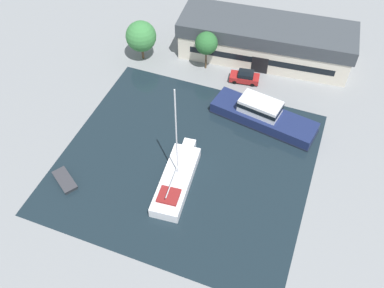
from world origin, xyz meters
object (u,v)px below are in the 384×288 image
Objects in this scene: quay_tree_near_building at (206,43)px; small_dinghy at (65,180)px; quay_tree_by_water at (141,36)px; sailboat_moored at (177,179)px; motor_cruiser at (263,115)px; warehouse_building at (265,40)px; parked_car at (245,77)px.

small_dinghy is (-8.32, -25.67, -4.13)m from quay_tree_near_building.
quay_tree_by_water is 0.44× the size of sailboat_moored.
quay_tree_by_water reaches higher than small_dinghy.
quay_tree_by_water is at bearing -173.11° from quay_tree_near_building.
motor_cruiser is at bearing -36.34° from quay_tree_near_building.
sailboat_moored reaches higher than small_dinghy.
quay_tree_near_building is (-7.32, -5.69, 1.43)m from warehouse_building.
warehouse_building is 14.05m from motor_cruiser.
sailboat_moored is at bearing -79.36° from quay_tree_near_building.
parked_car is 20.42m from sailboat_moored.
motor_cruiser is at bearing -18.09° from quay_tree_by_water.
quay_tree_by_water is at bearing 118.88° from sailboat_moored.
motor_cruiser is (20.39, -6.66, -2.73)m from quay_tree_by_water.
quay_tree_by_water is 24.46m from sailboat_moored.
warehouse_building is 9.38m from quay_tree_near_building.
sailboat_moored is 13.10m from small_dinghy.
warehouse_building is 5.93× the size of parked_car.
quay_tree_near_building is at bearing 63.45° from motor_cruiser.
warehouse_building is 1.81× the size of motor_cruiser.
sailboat_moored is (-3.34, -26.88, -2.19)m from warehouse_building.
sailboat_moored is at bearing 143.12° from small_dinghy.
small_dinghy is (1.42, -24.49, -3.66)m from quay_tree_by_water.
parked_car is at bearing -177.39° from small_dinghy.
parked_car is at bearing 42.09° from motor_cruiser.
quay_tree_by_water is at bearing 81.69° from motor_cruiser.
quay_tree_near_building is 0.43× the size of sailboat_moored.
quay_tree_by_water is (-17.05, -6.87, 0.95)m from warehouse_building.
parked_car is at bearing -8.16° from quay_tree_near_building.
warehouse_building reaches higher than motor_cruiser.
quay_tree_by_water reaches higher than motor_cruiser.
motor_cruiser is at bearing 57.88° from sailboat_moored.
sailboat_moored is 14.93m from motor_cruiser.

